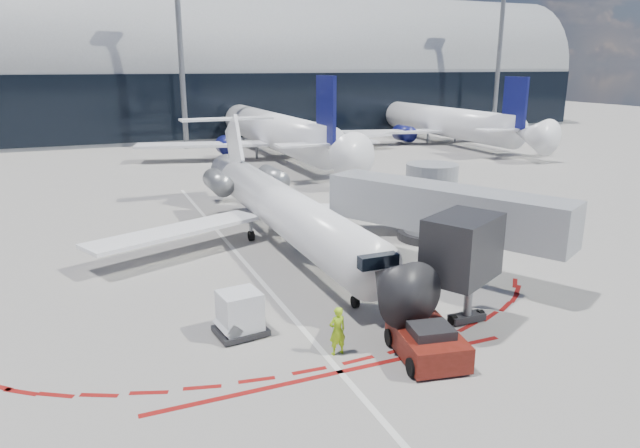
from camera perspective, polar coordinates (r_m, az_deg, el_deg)
name	(u,v)px	position (r m, az deg, el deg)	size (l,w,h in m)	color
ground	(251,270)	(31.07, -6.89, -4.58)	(260.00, 260.00, 0.00)	gray
apron_centerline	(242,259)	(32.89, -7.85, -3.45)	(0.25, 40.00, 0.01)	silver
apron_stop_bar	(340,372)	(21.22, 2.02, -14.57)	(14.00, 0.25, 0.01)	maroon
terminal_building	(130,79)	(93.45, -18.47, 13.55)	(150.00, 24.15, 24.00)	#94979A
jet_bridge	(439,211)	(31.58, 11.85, 1.24)	(10.03, 15.20, 4.90)	#94979C
light_mast_centre	(181,50)	(77.21, -13.78, 16.57)	(0.70, 0.70, 25.00)	slate
light_mast_east	(499,53)	(98.67, 17.49, 16.02)	(0.70, 0.70, 25.00)	slate
regional_jet	(280,206)	(34.69, -4.00, 1.78)	(23.19, 28.60, 7.16)	white
pushback_tug	(427,342)	(22.24, 10.67, -11.52)	(2.85, 5.60, 1.43)	#4F120B
ramp_worker	(337,331)	(21.96, 1.75, -10.62)	(0.71, 0.46, 1.94)	#9FD816
uld_container	(240,314)	(23.67, -8.00, -8.88)	(2.17, 1.91, 1.86)	black
safety_cone_right	(443,360)	(21.93, 12.19, -13.16)	(0.35, 0.35, 0.49)	#FF4B05
bg_airliner_1	(272,105)	(69.15, -4.78, 11.79)	(37.64, 39.85, 12.18)	white
bg_airliner_2	(439,100)	(84.07, 11.84, 12.03)	(36.17, 38.30, 11.70)	white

